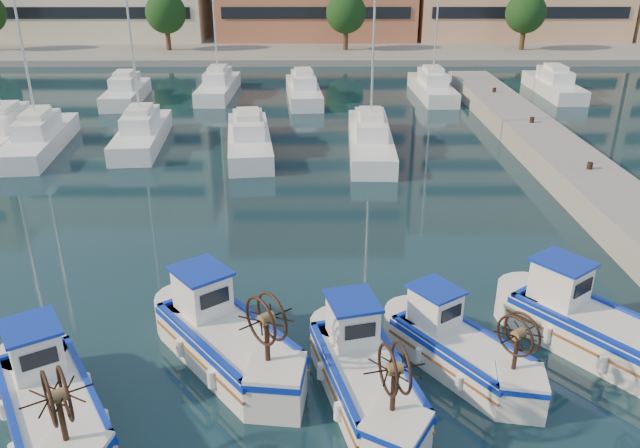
{
  "coord_description": "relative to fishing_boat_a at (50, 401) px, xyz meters",
  "views": [
    {
      "loc": [
        1.02,
        -11.91,
        10.04
      ],
      "look_at": [
        1.13,
        7.4,
        1.5
      ],
      "focal_mm": 35.0,
      "sensor_mm": 36.0,
      "label": 1
    }
  ],
  "objects": [
    {
      "name": "fishing_boat_c",
      "position": [
        7.13,
        1.06,
        -0.01
      ],
      "size": [
        2.74,
        4.48,
        2.71
      ],
      "rotation": [
        0.0,
        0.0,
        0.25
      ],
      "color": "silver",
      "rests_on": "ground"
    },
    {
      "name": "fishing_boat_b",
      "position": [
        3.6,
        2.48,
        0.04
      ],
      "size": [
        4.26,
        4.68,
        2.92
      ],
      "rotation": [
        0.0,
        0.0,
        0.67
      ],
      "color": "silver",
      "rests_on": "ground"
    },
    {
      "name": "yacht_marina",
      "position": [
        2.14,
        28.08,
        -0.23
      ],
      "size": [
        38.06,
        23.69,
        11.5
      ],
      "color": "white",
      "rests_on": "ground"
    },
    {
      "name": "fishing_boat_a",
      "position": [
        0.0,
        0.0,
        0.0
      ],
      "size": [
        3.78,
        4.53,
        2.76
      ],
      "rotation": [
        0.0,
        0.0,
        0.56
      ],
      "color": "silver",
      "rests_on": "ground"
    },
    {
      "name": "ground",
      "position": [
        4.98,
        0.71,
        -0.76
      ],
      "size": [
        300.0,
        300.0,
        0.0
      ],
      "primitive_type": "plane",
      "color": "#17343C",
      "rests_on": "ground"
    },
    {
      "name": "fishing_boat_d",
      "position": [
        9.64,
        2.17,
        -0.08
      ],
      "size": [
        3.49,
        4.02,
        2.47
      ],
      "rotation": [
        0.0,
        0.0,
        0.61
      ],
      "color": "silver",
      "rests_on": "ground"
    },
    {
      "name": "fishing_boat_e",
      "position": [
        13.39,
        3.03,
        0.03
      ],
      "size": [
        4.14,
        4.59,
        2.85
      ],
      "rotation": [
        0.0,
        0.0,
        0.66
      ],
      "color": "silver",
      "rests_on": "ground"
    }
  ]
}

